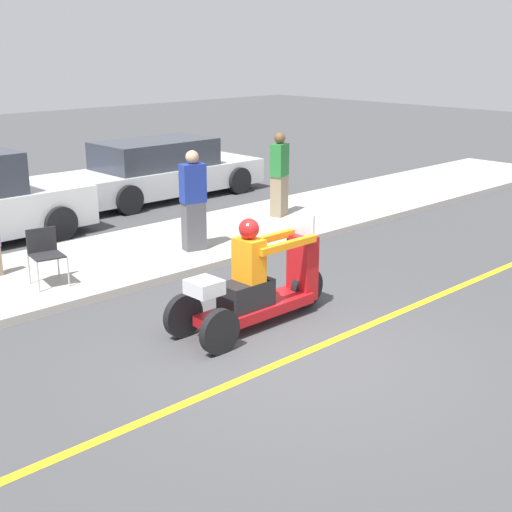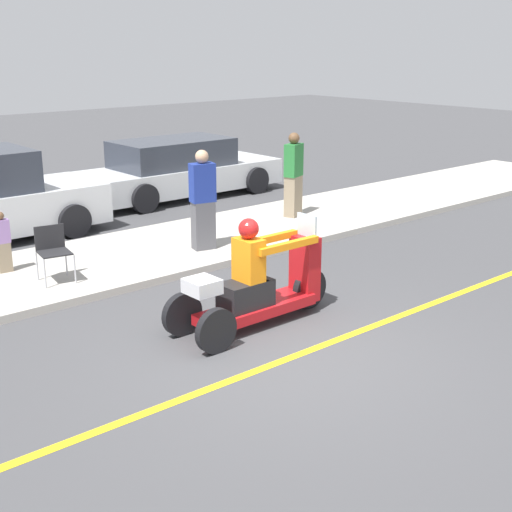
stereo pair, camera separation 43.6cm
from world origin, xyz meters
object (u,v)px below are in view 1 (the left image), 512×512
Objects in this scene: motorcycle_trike at (257,288)px; spectator_far_back at (280,176)px; parked_car_lot_center at (161,170)px; spectator_with_child at (193,203)px; folding_chair_curbside at (45,251)px.

spectator_far_back is at bearing 41.71° from motorcycle_trike.
motorcycle_trike reaches higher than parked_car_lot_center.
spectator_far_back is 0.99× the size of spectator_with_child.
spectator_with_child is (-2.81, -0.73, 0.00)m from spectator_far_back.
spectator_with_child is 2.08× the size of folding_chair_curbside.
spectator_with_child is at bearing -2.23° from folding_chair_curbside.
spectator_far_back is at bearing -83.68° from parked_car_lot_center.
motorcycle_trike is at bearing -117.62° from parked_car_lot_center.
parked_car_lot_center is (5.13, 4.14, 0.03)m from folding_chair_curbside.
spectator_far_back reaches higher than parked_car_lot_center.
spectator_far_back is 2.07× the size of folding_chair_curbside.
parked_car_lot_center is (2.43, 4.24, -0.29)m from spectator_with_child.
parked_car_lot_center is (3.78, 7.22, 0.15)m from motorcycle_trike.
parked_car_lot_center is at bearing 62.38° from motorcycle_trike.
motorcycle_trike reaches higher than folding_chair_curbside.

